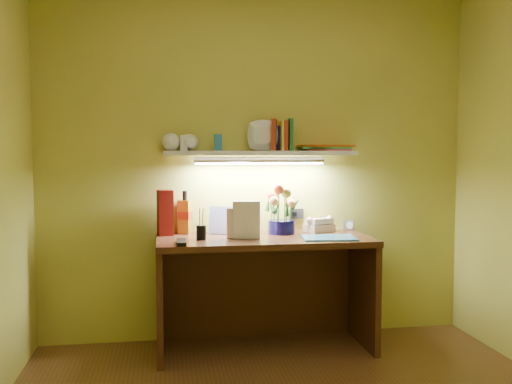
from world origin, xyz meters
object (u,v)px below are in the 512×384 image
(flower_bouquet, at_px, (282,210))
(telephone, at_px, (319,224))
(desk, at_px, (265,294))
(desk_clock, at_px, (349,225))
(whisky_bottle, at_px, (185,212))

(flower_bouquet, xyz_separation_m, telephone, (0.28, 0.05, -0.11))
(desk, height_order, flower_bouquet, flower_bouquet)
(desk, distance_m, flower_bouquet, 0.57)
(telephone, bearing_deg, flower_bouquet, 167.83)
(flower_bouquet, relative_size, desk_clock, 4.45)
(flower_bouquet, relative_size, whisky_bottle, 1.10)
(flower_bouquet, distance_m, telephone, 0.30)
(telephone, bearing_deg, desk, -177.00)
(desk, xyz_separation_m, whisky_bottle, (-0.51, 0.25, 0.52))
(desk, relative_size, flower_bouquet, 4.35)
(flower_bouquet, bearing_deg, desk_clock, 10.77)
(desk_clock, bearing_deg, flower_bouquet, -144.91)
(desk_clock, bearing_deg, desk, -135.26)
(telephone, bearing_deg, desk_clock, -9.00)
(desk, distance_m, whisky_bottle, 0.77)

